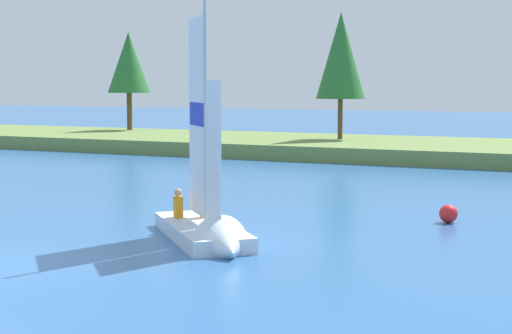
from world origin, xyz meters
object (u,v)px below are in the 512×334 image
shoreline_tree_left (129,63)px  sailboat (211,228)px  shoreline_tree_midleft (341,56)px  channel_buoy (448,214)px

shoreline_tree_left → sailboat: (21.73, -28.48, -4.74)m
sailboat → shoreline_tree_midleft: bearing=149.8°
channel_buoy → sailboat: bearing=-127.9°
channel_buoy → shoreline_tree_left: bearing=138.7°
shoreline_tree_midleft → shoreline_tree_left: bearing=170.5°
shoreline_tree_midleft → channel_buoy: bearing=-62.9°
shoreline_tree_midleft → channel_buoy: 23.39m
shoreline_tree_left → sailboat: size_ratio=0.94×
shoreline_tree_left → sailboat: bearing=-52.7°
shoreline_tree_left → channel_buoy: size_ratio=12.79×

